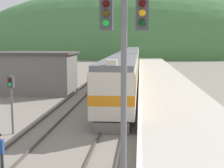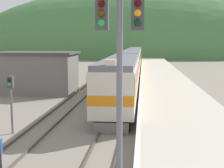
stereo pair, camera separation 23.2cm
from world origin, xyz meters
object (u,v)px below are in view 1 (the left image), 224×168
express_train_lead_car (121,79)px  signal_mast_main (124,56)px  signal_post_siding (11,92)px  track_worker (0,150)px  carriage_second (129,63)px  carriage_third (133,56)px

express_train_lead_car → signal_mast_main: size_ratio=2.43×
express_train_lead_car → signal_post_siding: express_train_lead_car is taller
signal_post_siding → track_worker: (1.76, -5.59, -1.70)m
signal_mast_main → signal_post_siding: (-7.45, 8.70, -2.69)m
express_train_lead_car → signal_post_siding: bearing=-121.9°
carriage_second → signal_post_siding: (-6.21, -32.51, 0.32)m
carriage_second → signal_mast_main: bearing=-88.3°
carriage_third → track_worker: 62.16m
track_worker → express_train_lead_car: bearing=74.0°
signal_mast_main → carriage_third: bearing=91.1°
carriage_second → signal_post_siding: carriage_second is taller
signal_mast_main → track_worker: signal_mast_main is taller
carriage_second → signal_mast_main: size_ratio=2.82×
signal_mast_main → express_train_lead_car: bearing=93.8°
express_train_lead_car → signal_post_siding: 11.77m
carriage_third → signal_post_siding: bearing=-96.3°
carriage_second → carriage_third: same height
express_train_lead_car → track_worker: (-4.45, -15.58, -1.39)m
signal_mast_main → track_worker: 7.83m
express_train_lead_car → carriage_third: bearing=90.0°
signal_mast_main → track_worker: bearing=151.4°
carriage_third → signal_post_siding: size_ratio=6.19×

